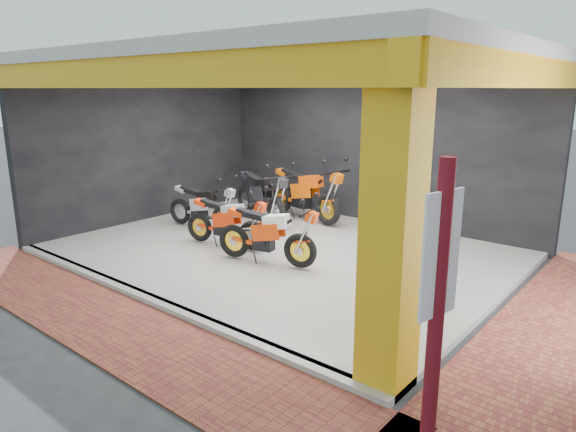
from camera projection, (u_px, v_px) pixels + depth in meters
The scene contains 17 objects.
ground at pixel (203, 284), 8.36m from camera, with size 80.00×80.00×0.00m, color #2D2D30.
showroom_floor at pixel (282, 252), 9.85m from camera, with size 8.00×6.00×0.10m, color silver.
showroom_ceiling at pixel (282, 59), 8.99m from camera, with size 8.40×6.40×0.20m, color beige.
back_wall at pixel (369, 149), 11.76m from camera, with size 8.20×0.20×3.50m, color black.
left_wall at pixel (148, 148), 11.97m from camera, with size 0.20×6.20×3.50m, color black.
corner_column at pixel (393, 228), 5.06m from camera, with size 0.50×0.50×3.50m, color gold.
header_beam_front at pixel (136, 72), 6.82m from camera, with size 8.40×0.30×0.40m, color gold.
header_beam_right at pixel (519, 72), 6.60m from camera, with size 0.30×6.40×0.40m, color gold.
floor_kerb at pixel (151, 300), 7.59m from camera, with size 8.00×0.20×0.10m, color silver.
paver_front at pixel (104, 320), 7.01m from camera, with size 9.00×1.40×0.03m, color brown.
paver_right at pixel (555, 324), 6.89m from camera, with size 1.40×7.00×0.03m, color brown.
signpost at pixel (435, 335), 3.48m from camera, with size 0.11×0.37×2.68m.
moto_hero at pixel (300, 234), 8.61m from camera, with size 2.03×0.75×1.24m, color #F6420A, non-canonical shape.
moto_row_a at pixel (252, 221), 9.57m from camera, with size 1.92×0.71×1.17m, color #FF340A, non-canonical shape.
moto_row_b at pixel (223, 206), 10.81m from camera, with size 1.93×0.72×1.18m, color #989A9F, non-canonical shape.
moto_row_c at pixel (328, 194), 11.31m from camera, with size 2.43×0.90×1.48m, color #DD5909, non-canonical shape.
moto_row_d at pixel (276, 197), 11.12m from camera, with size 2.30×0.85×1.41m, color black, non-canonical shape.
Camera 1 is at (6.06, -5.18, 3.09)m, focal length 32.00 mm.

